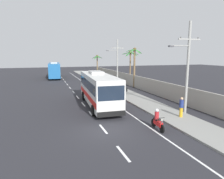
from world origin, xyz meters
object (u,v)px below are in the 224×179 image
Objects in this scene: utility_pole_mid at (117,61)px; palm_third at (97,61)px; pedestrian_near_kerb at (181,107)px; utility_pole_nearest at (187,66)px; coach_bus_foreground at (98,88)px; motorcycle_beside_bus at (157,121)px; motorcycle_trailing at (100,86)px; palm_second at (130,60)px; pedestrian_midwalk at (108,80)px; palm_nearest at (134,61)px; coach_bus_far_lane at (54,70)px.

utility_pole_mid reaches higher than palm_third.
pedestrian_near_kerb is 0.21× the size of utility_pole_mid.
coach_bus_foreground is at bearing 140.84° from utility_pole_nearest.
motorcycle_beside_bus is 17.84m from motorcycle_trailing.
palm_second is 18.41m from palm_third.
utility_pole_mid is (2.01, 0.78, 3.37)m from pedestrian_midwalk.
utility_pole_mid is 4.06m from palm_nearest.
palm_third is at bearing 94.85° from palm_second.
palm_second is at bearing -59.07° from pedestrian_near_kerb.
palm_nearest is at bearing 48.99° from coach_bus_foreground.
pedestrian_midwalk reaches higher than motorcycle_beside_bus.
pedestrian_near_kerb is 38.56m from palm_third.
palm_third is at bearing 75.84° from coach_bus_foreground.
motorcycle_trailing is at bearing 105.75° from utility_pole_nearest.
utility_pole_mid is (10.37, -15.41, 2.42)m from coach_bus_far_lane.
palm_second is (4.36, 0.07, 3.60)m from pedestrian_midwalk.
coach_bus_foreground is 1.65× the size of palm_nearest.
motorcycle_beside_bus is (5.51, -37.84, -1.33)m from coach_bus_far_lane.
coach_bus_foreground is 13.94m from palm_nearest.
motorcycle_beside_bus is 1.12× the size of pedestrian_near_kerb.
motorcycle_beside_bus is 1.00× the size of motorcycle_trailing.
utility_pole_nearest is at bearing -97.36° from palm_nearest.
palm_third is at bearing 54.09° from pedestrian_midwalk.
palm_third is at bearing 76.62° from motorcycle_trailing.
motorcycle_beside_bus is at bearing -109.54° from palm_nearest.
utility_pole_mid is 1.51× the size of palm_third.
motorcycle_beside_bus is at bearing -98.03° from palm_third.
motorcycle_beside_bus is 3.76m from pedestrian_near_kerb.
palm_third is (2.30, 38.39, 2.86)m from pedestrian_near_kerb.
motorcycle_trailing is at bearing -171.43° from palm_nearest.
utility_pole_mid is at bearing -6.16° from pedestrian_midwalk.
coach_bus_foreground is at bearing -117.20° from utility_pole_mid.
coach_bus_far_lane is (-3.19, 29.39, 0.06)m from coach_bus_foreground.
palm_third reaches higher than coach_bus_foreground.
palm_second is at bearing 71.65° from motorcycle_beside_bus.
pedestrian_near_kerb is 20.74m from palm_second.
utility_pole_nearest is 1.03× the size of utility_pole_mid.
palm_nearest reaches higher than coach_bus_far_lane.
pedestrian_midwalk is 0.25× the size of palm_nearest.
pedestrian_near_kerb is at bearing -93.43° from palm_third.
utility_pole_nearest is (6.92, -5.64, 2.61)m from coach_bus_foreground.
palm_third reaches higher than coach_bus_far_lane.
motorcycle_trailing is 0.23× the size of utility_pole_nearest.
motorcycle_beside_bus is (2.32, -8.45, -1.28)m from coach_bus_foreground.
coach_bus_far_lane is 2.15× the size of palm_third.
coach_bus_far_lane is at bearing -34.44° from pedestrian_near_kerb.
utility_pole_nearest reaches higher than motorcycle_beside_bus.
pedestrian_near_kerb is at bearing 26.34° from motorcycle_beside_bus.
coach_bus_far_lane is at bearing 98.28° from motorcycle_beside_bus.
coach_bus_foreground is at bearing -83.81° from coach_bus_far_lane.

